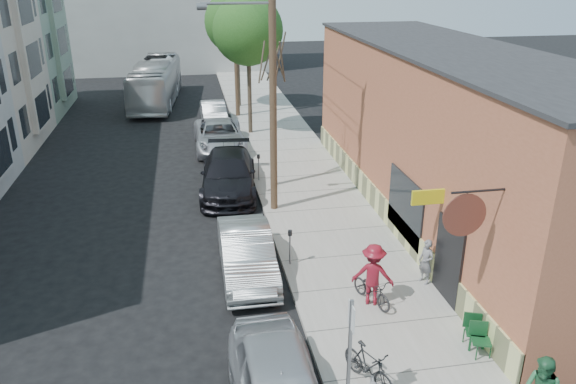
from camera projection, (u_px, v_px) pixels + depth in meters
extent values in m
plane|color=black|center=(227.00, 304.00, 16.79)|extent=(120.00, 120.00, 0.00)
cube|color=#A6A299|center=(296.00, 170.00, 27.49)|extent=(4.50, 58.00, 0.15)
cube|color=#AD5E40|center=(447.00, 137.00, 21.60)|extent=(5.00, 20.00, 6.50)
cube|color=#2B2B2D|center=(457.00, 50.00, 20.36)|extent=(5.20, 20.20, 0.12)
cube|color=#DADC89|center=(380.00, 206.00, 22.21)|extent=(0.10, 20.00, 1.10)
cube|color=black|center=(448.00, 263.00, 16.45)|extent=(0.10, 1.60, 2.60)
cube|color=black|center=(405.00, 206.00, 19.53)|extent=(0.08, 3.00, 2.20)
cylinder|color=brown|center=(464.00, 215.00, 13.32)|extent=(1.10, 0.06, 1.10)
cube|color=yellow|center=(428.00, 197.00, 16.43)|extent=(1.00, 0.08, 0.45)
cube|color=beige|center=(24.00, 63.00, 29.98)|extent=(1.10, 3.20, 7.00)
cube|color=gray|center=(10.00, 45.00, 36.82)|extent=(6.00, 8.00, 9.00)
cube|color=gray|center=(54.00, 44.00, 37.27)|extent=(1.10, 3.20, 7.00)
cube|color=#B2B1AD|center=(168.00, 3.00, 52.48)|extent=(18.00, 8.00, 12.00)
cube|color=slate|center=(349.00, 355.00, 12.19)|extent=(0.07, 0.07, 2.80)
cube|color=silver|center=(351.00, 316.00, 11.81)|extent=(0.02, 0.45, 0.60)
cylinder|color=slate|center=(290.00, 249.00, 18.51)|extent=(0.06, 0.06, 1.10)
cylinder|color=black|center=(290.00, 233.00, 18.29)|extent=(0.14, 0.14, 0.18)
cylinder|color=slate|center=(259.00, 169.00, 25.77)|extent=(0.06, 0.06, 1.10)
cylinder|color=black|center=(258.00, 156.00, 25.55)|extent=(0.14, 0.14, 0.18)
cylinder|color=#503A28|center=(273.00, 87.00, 21.13)|extent=(0.28, 0.28, 10.00)
cylinder|color=slate|center=(202.00, 7.00, 19.63)|extent=(0.35, 0.24, 0.24)
cylinder|color=#503A28|center=(235.00, 37.00, 35.22)|extent=(0.28, 0.28, 10.00)
cylinder|color=#44392C|center=(272.00, 132.00, 24.48)|extent=(0.24, 0.24, 4.97)
cylinder|color=#44392C|center=(249.00, 86.00, 32.34)|extent=(0.24, 0.24, 5.54)
sphere|color=#2C6021|center=(248.00, 30.00, 31.17)|extent=(3.94, 3.94, 3.94)
cylinder|color=#44392C|center=(238.00, 67.00, 38.61)|extent=(0.24, 0.24, 5.36)
sphere|color=#2C6021|center=(237.00, 22.00, 37.47)|extent=(4.28, 4.28, 4.28)
imported|color=gray|center=(426.00, 262.00, 17.36)|extent=(0.53, 0.63, 1.47)
imported|color=maroon|center=(373.00, 274.00, 16.23)|extent=(1.40, 1.12, 1.90)
imported|color=black|center=(372.00, 290.00, 16.43)|extent=(1.12, 1.74, 0.86)
imported|color=black|center=(369.00, 366.00, 13.19)|extent=(1.15, 1.75, 1.02)
imported|color=#A7ACAF|center=(247.00, 254.00, 18.07)|extent=(1.65, 4.71, 1.55)
imported|color=black|center=(229.00, 174.00, 24.71)|extent=(2.91, 6.01, 1.69)
imported|color=#B6B8BF|center=(219.00, 136.00, 30.41)|extent=(2.65, 5.67, 1.57)
imported|color=#B5B8BD|center=(214.00, 113.00, 35.39)|extent=(1.61, 4.27, 1.39)
imported|color=silver|center=(156.00, 82.00, 40.34)|extent=(3.52, 11.16, 3.06)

